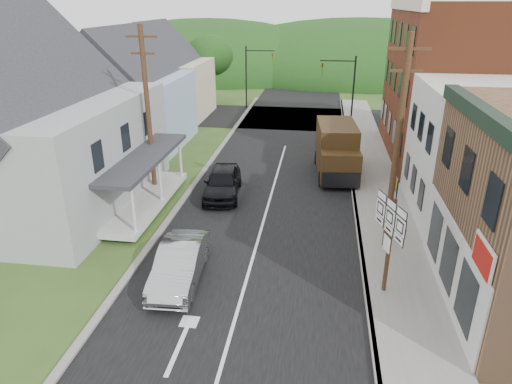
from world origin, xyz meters
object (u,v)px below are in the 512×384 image
at_px(route_sign_cluster, 389,233).
at_px(warning_sign, 396,197).
at_px(silver_sedan, 180,264).
at_px(dark_sedan, 222,182).
at_px(delivery_van, 337,150).

bearing_deg(route_sign_cluster, warning_sign, 60.04).
height_order(silver_sedan, warning_sign, warning_sign).
distance_m(silver_sedan, dark_sedan, 8.42).
relative_size(delivery_van, route_sign_cluster, 1.56).
distance_m(dark_sedan, route_sign_cluster, 11.40).
distance_m(silver_sedan, warning_sign, 10.03).
bearing_deg(warning_sign, silver_sedan, -133.92).
xyz_separation_m(silver_sedan, route_sign_cluster, (7.63, 0.27, 1.80)).
distance_m(silver_sedan, route_sign_cluster, 7.84).
bearing_deg(dark_sedan, silver_sedan, -94.95).
distance_m(delivery_van, route_sign_cluster, 12.55).
distance_m(dark_sedan, delivery_van, 7.61).
xyz_separation_m(silver_sedan, warning_sign, (8.56, 5.10, 1.13)).
bearing_deg(warning_sign, delivery_van, 123.23).
xyz_separation_m(route_sign_cluster, warning_sign, (0.93, 4.84, -0.67)).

